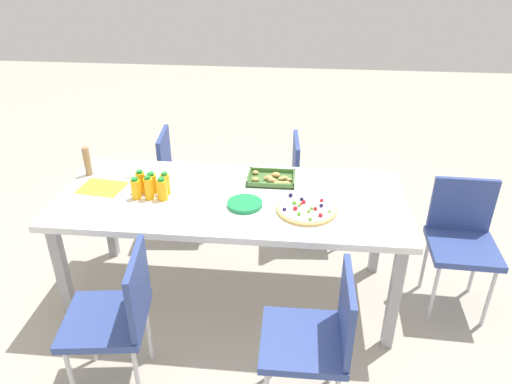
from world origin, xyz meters
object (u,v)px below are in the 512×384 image
party_table (231,206)px  juice_bottle_3 (141,182)px  fruit_pizza (307,209)px  plate_stack (245,204)px  juice_bottle_1 (149,188)px  chair_near_right (318,334)px  chair_end (462,235)px  juice_bottle_5 (165,184)px  cardboard_tube (87,161)px  juice_bottle_4 (152,183)px  chair_far_right (311,180)px  juice_bottle_0 (136,189)px  chair_near_left (118,312)px  juice_bottle_2 (162,189)px  chair_far_left (181,173)px  napkin_stack (139,173)px  paper_folder (102,187)px  snack_tray (273,179)px

party_table → juice_bottle_3: 0.56m
fruit_pizza → plate_stack: 0.35m
juice_bottle_1 → chair_near_right: bearing=-36.5°
chair_end → plate_stack: 1.36m
juice_bottle_5 → juice_bottle_3: bearing=176.4°
chair_near_right → cardboard_tube: (-1.48, 1.01, 0.35)m
juice_bottle_5 → cardboard_tube: bearing=160.5°
chair_end → chair_near_right: bearing=47.8°
chair_near_right → juice_bottle_4: size_ratio=6.23×
chair_far_right → fruit_pizza: bearing=-6.8°
juice_bottle_0 → plate_stack: bearing=-2.5°
party_table → juice_bottle_0: size_ratio=15.53×
chair_near_left → chair_far_right: 1.78m
chair_far_right → fruit_pizza: 0.91m
juice_bottle_1 → juice_bottle_4: size_ratio=1.11×
juice_bottle_2 → juice_bottle_4: size_ratio=1.05×
chair_near_right → juice_bottle_1: 1.28m
chair_far_left → napkin_stack: (-0.13, -0.53, 0.26)m
juice_bottle_1 → plate_stack: bearing=-3.0°
paper_folder → party_table: bearing=-1.8°
juice_bottle_1 → paper_folder: bearing=163.2°
chair_near_right → juice_bottle_1: size_ratio=5.62×
juice_bottle_2 → cardboard_tube: 0.62m
chair_end → chair_near_left: 2.06m
juice_bottle_5 → fruit_pizza: 0.85m
chair_far_left → fruit_pizza: chair_far_left is taller
juice_bottle_2 → juice_bottle_5: size_ratio=0.99×
chair_far_right → juice_bottle_1: 1.30m
chair_far_left → paper_folder: 0.84m
chair_near_left → juice_bottle_1: size_ratio=5.62×
chair_end → juice_bottle_2: (-1.81, -0.18, 0.32)m
juice_bottle_1 → fruit_pizza: 0.93m
juice_bottle_4 → paper_folder: bearing=176.1°
snack_tray → cardboard_tube: (-1.19, -0.02, 0.08)m
party_table → juice_bottle_2: bearing=-169.2°
party_table → chair_far_right: size_ratio=2.50×
snack_tray → napkin_stack: (-0.87, 0.02, -0.00)m
juice_bottle_2 → juice_bottle_3: size_ratio=0.97×
juice_bottle_3 → juice_bottle_4: 0.07m
snack_tray → plate_stack: (-0.14, -0.32, -0.00)m
chair_end → fruit_pizza: bearing=15.4°
juice_bottle_0 → plate_stack: size_ratio=0.66×
juice_bottle_1 → juice_bottle_4: (-0.01, 0.08, -0.01)m
party_table → chair_end: 1.43m
plate_stack → paper_folder: (-0.90, 0.13, -0.01)m
chair_far_right → chair_far_left: same height
chair_far_left → chair_far_right: bearing=83.6°
chair_far_left → fruit_pizza: 1.33m
juice_bottle_2 → napkin_stack: juice_bottle_2 is taller
fruit_pizza → paper_folder: (-1.26, 0.15, -0.01)m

